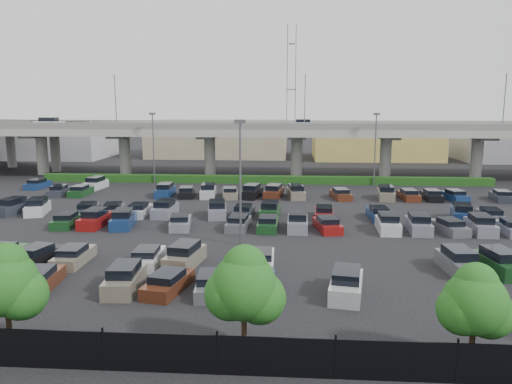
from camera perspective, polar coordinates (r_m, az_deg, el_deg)
ground at (r=49.17m, az=-0.83°, el=-3.52°), size 280.00×280.00×0.00m
overpass at (r=79.86m, az=0.91°, el=6.75°), size 150.00×13.00×15.80m
hedge at (r=73.57m, az=0.80°, el=1.44°), size 66.00×1.60×1.10m
fence at (r=22.68m, az=-7.20°, el=-17.92°), size 70.00×0.10×2.00m
tree_row at (r=22.81m, az=-4.73°, el=-10.49°), size 65.07×3.66×5.94m
parked_cars at (r=45.90m, az=-2.87°, el=-3.71°), size 63.06×41.62×1.67m
light_poles at (r=50.57m, az=-5.33°, el=3.99°), size 66.90×48.38×10.30m
distant_buildings at (r=110.04m, az=8.36°, el=5.85°), size 138.00×24.00×9.00m
comm_tower at (r=121.71m, az=4.05°, el=11.91°), size 2.40×2.40×30.00m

